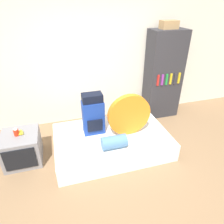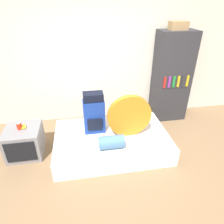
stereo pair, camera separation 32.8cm
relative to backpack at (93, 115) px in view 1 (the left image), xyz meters
The scene contains 11 objects.
ground_plane 1.15m from the backpack, 70.13° to the right, with size 16.00×16.00×0.00m, color #846647.
wall_back 1.28m from the backpack, 73.43° to the left, with size 8.00×0.05×2.60m.
bed 0.61m from the backpack, 30.83° to the right, with size 1.97×1.26×0.32m.
backpack is the anchor object (origin of this frame).
tent_bag 0.61m from the backpack, 20.07° to the right, with size 0.74×0.09×0.74m.
sleeping_roll 0.61m from the backpack, 67.02° to the right, with size 0.40×0.22×0.22m.
television 1.29m from the backpack, behind, with size 0.58×0.60×0.51m.
canister 1.24m from the backpack, behind, with size 0.08×0.08×0.12m.
banana_bunch 1.20m from the backpack, behind, with size 0.12×0.16×0.04m.
bookshelf 1.89m from the backpack, 24.01° to the left, with size 0.73×0.46×1.88m.
cardboard_box 2.26m from the backpack, 24.31° to the left, with size 0.33×0.21×0.15m.
Camera 1 is at (-0.82, -2.02, 2.40)m, focal length 32.00 mm.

